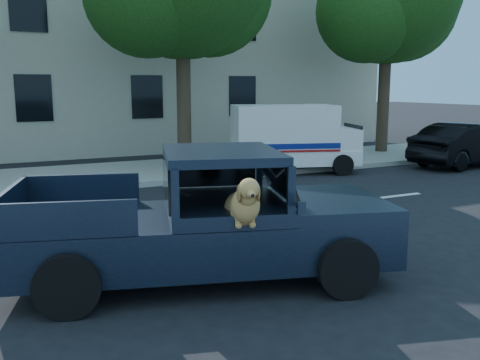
# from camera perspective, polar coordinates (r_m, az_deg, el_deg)

# --- Properties ---
(ground) EXTENTS (120.00, 120.00, 0.00)m
(ground) POSITION_cam_1_polar(r_m,az_deg,el_deg) (6.80, -17.08, -13.24)
(ground) COLOR black
(ground) RESTS_ON ground
(far_sidewalk) EXTENTS (60.00, 4.00, 0.15)m
(far_sidewalk) POSITION_cam_1_polar(r_m,az_deg,el_deg) (15.64, -22.74, -0.14)
(far_sidewalk) COLOR gray
(far_sidewalk) RESTS_ON ground
(lane_stripes) EXTENTS (21.60, 0.14, 0.01)m
(lane_stripes) POSITION_cam_1_polar(r_m,az_deg,el_deg) (10.37, -9.30, -4.76)
(lane_stripes) COLOR silver
(lane_stripes) RESTS_ON ground
(street_tree_right) EXTENTS (6.00, 5.20, 8.60)m
(street_tree_right) POSITION_cam_1_polar(r_m,az_deg,el_deg) (21.31, 15.55, 18.03)
(street_tree_right) COLOR #332619
(street_tree_right) RESTS_ON ground
(building_main) EXTENTS (26.00, 6.00, 9.00)m
(building_main) POSITION_cam_1_polar(r_m,az_deg,el_deg) (23.11, -17.18, 14.28)
(building_main) COLOR #BCB59B
(building_main) RESTS_ON ground
(pickup_truck) EXTENTS (5.34, 3.28, 1.79)m
(pickup_truck) POSITION_cam_1_polar(r_m,az_deg,el_deg) (7.33, -4.46, -6.07)
(pickup_truck) COLOR black
(pickup_truck) RESTS_ON ground
(mail_truck) EXTENTS (4.07, 2.80, 2.05)m
(mail_truck) POSITION_cam_1_polar(r_m,az_deg,el_deg) (16.42, 5.54, 3.94)
(mail_truck) COLOR silver
(mail_truck) RESTS_ON ground
(parked_sedan) EXTENTS (2.00, 4.46, 1.42)m
(parked_sedan) POSITION_cam_1_polar(r_m,az_deg,el_deg) (19.12, 23.10, 3.49)
(parked_sedan) COLOR black
(parked_sedan) RESTS_ON ground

